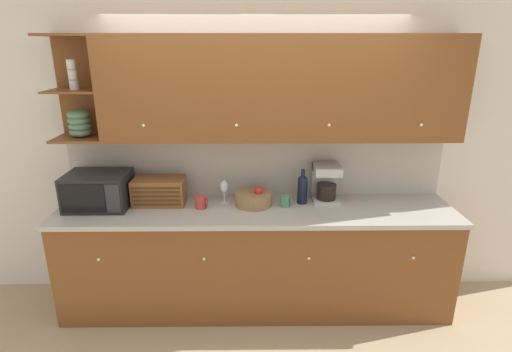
# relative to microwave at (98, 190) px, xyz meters

# --- Properties ---
(ground_plane) EXTENTS (24.00, 24.00, 0.00)m
(ground_plane) POSITION_rel_microwave_xyz_m (1.33, 0.27, -1.10)
(ground_plane) COLOR tan
(wall_back) EXTENTS (5.73, 0.06, 2.60)m
(wall_back) POSITION_rel_microwave_xyz_m (1.33, 0.30, 0.20)
(wall_back) COLOR silver
(wall_back) RESTS_ON ground_plane
(counter_unit) EXTENTS (3.35, 0.67, 0.95)m
(counter_unit) POSITION_rel_microwave_xyz_m (1.33, -0.05, -0.62)
(counter_unit) COLOR brown
(counter_unit) RESTS_ON ground_plane
(backsplash_panel) EXTENTS (3.33, 0.01, 0.57)m
(backsplash_panel) POSITION_rel_microwave_xyz_m (1.33, 0.27, 0.14)
(backsplash_panel) COLOR #B7B2A8
(backsplash_panel) RESTS_ON counter_unit
(upper_cabinets) EXTENTS (3.33, 0.36, 0.83)m
(upper_cabinets) POSITION_rel_microwave_xyz_m (1.49, 0.10, 0.83)
(upper_cabinets) COLOR brown
(upper_cabinets) RESTS_ON backsplash_panel
(microwave) EXTENTS (0.52, 0.39, 0.30)m
(microwave) POSITION_rel_microwave_xyz_m (0.00, 0.00, 0.00)
(microwave) COLOR black
(microwave) RESTS_ON counter_unit
(bread_box) EXTENTS (0.44, 0.25, 0.23)m
(bread_box) POSITION_rel_microwave_xyz_m (0.50, 0.06, -0.03)
(bread_box) COLOR brown
(bread_box) RESTS_ON counter_unit
(mug_blue_second) EXTENTS (0.11, 0.09, 0.11)m
(mug_blue_second) POSITION_rel_microwave_xyz_m (0.87, -0.04, -0.09)
(mug_blue_second) COLOR #B73D38
(mug_blue_second) RESTS_ON counter_unit
(wine_glass) EXTENTS (0.07, 0.07, 0.20)m
(wine_glass) POSITION_rel_microwave_xyz_m (1.06, 0.09, -0.01)
(wine_glass) COLOR silver
(wine_glass) RESTS_ON counter_unit
(fruit_basket) EXTENTS (0.32, 0.32, 0.18)m
(fruit_basket) POSITION_rel_microwave_xyz_m (1.31, 0.03, -0.09)
(fruit_basket) COLOR #937047
(fruit_basket) RESTS_ON counter_unit
(mug) EXTENTS (0.10, 0.09, 0.10)m
(mug) POSITION_rel_microwave_xyz_m (1.58, -0.01, -0.10)
(mug) COLOR #4C845B
(mug) RESTS_ON counter_unit
(wine_bottle) EXTENTS (0.09, 0.09, 0.30)m
(wine_bottle) POSITION_rel_microwave_xyz_m (1.74, 0.07, -0.01)
(wine_bottle) COLOR black
(wine_bottle) RESTS_ON counter_unit
(coffee_maker) EXTENTS (0.23, 0.24, 0.33)m
(coffee_maker) POSITION_rel_microwave_xyz_m (1.95, 0.13, 0.02)
(coffee_maker) COLOR #B7B7BC
(coffee_maker) RESTS_ON counter_unit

